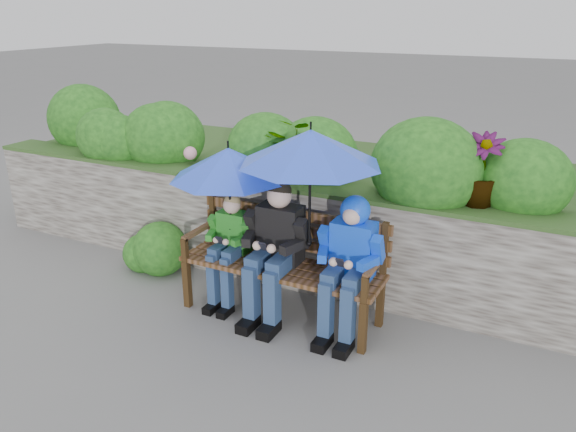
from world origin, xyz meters
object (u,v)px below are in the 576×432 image
at_px(boy_right, 349,256).
at_px(umbrella_left, 229,163).
at_px(park_bench, 285,257).
at_px(boy_middle, 275,245).
at_px(boy_left, 229,243).
at_px(umbrella_right, 310,147).

xyz_separation_m(boy_right, umbrella_left, (-1.13, 0.03, 0.62)).
bearing_deg(park_bench, boy_middle, -117.24).
distance_m(boy_left, boy_right, 1.14).
bearing_deg(boy_left, umbrella_right, -0.93).
bearing_deg(boy_right, boy_left, 179.91).
height_order(boy_left, umbrella_left, umbrella_left).
relative_size(park_bench, boy_middle, 1.46).
xyz_separation_m(park_bench, boy_left, (-0.52, -0.07, 0.06)).
height_order(boy_middle, umbrella_right, umbrella_right).
height_order(boy_middle, umbrella_left, umbrella_left).
bearing_deg(boy_right, umbrella_left, 178.43).
relative_size(boy_middle, umbrella_left, 1.19).
bearing_deg(boy_middle, umbrella_left, 173.96).
distance_m(boy_middle, boy_right, 0.67).
distance_m(boy_left, umbrella_left, 0.73).
height_order(boy_left, umbrella_right, umbrella_right).
relative_size(park_bench, boy_right, 1.52).
xyz_separation_m(boy_left, umbrella_left, (0.01, 0.03, 0.73)).
distance_m(boy_left, umbrella_right, 1.24).
xyz_separation_m(boy_left, boy_right, (1.14, -0.00, 0.11)).
bearing_deg(umbrella_right, umbrella_left, 176.91).
bearing_deg(boy_middle, boy_right, 1.56).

